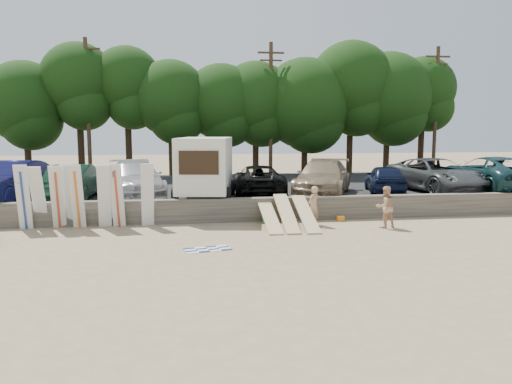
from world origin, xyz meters
TOP-DOWN VIEW (x-y plane):
  - ground at (0.00, 0.00)m, footprint 120.00×120.00m
  - seawall at (0.00, 3.00)m, footprint 44.00×0.50m
  - parking_lot at (0.00, 10.50)m, footprint 44.00×14.50m
  - treeline at (1.28, 17.38)m, footprint 33.16×6.69m
  - utility_poles at (2.00, 16.00)m, footprint 25.80×0.26m
  - box_trailer at (-3.01, 5.15)m, footprint 3.10×4.73m
  - car_0 at (-11.71, 5.76)m, footprint 3.04×5.72m
  - car_1 at (-8.99, 6.17)m, footprint 1.94×4.94m
  - car_2 at (-6.29, 6.55)m, footprint 3.43×6.14m
  - car_3 at (-0.30, 6.52)m, footprint 2.81×5.35m
  - car_4 at (2.80, 5.85)m, footprint 4.50×6.27m
  - car_5 at (6.10, 6.03)m, footprint 2.71×4.51m
  - car_6 at (8.96, 6.29)m, footprint 3.68×6.47m
  - car_7 at (11.88, 5.96)m, footprint 3.26×6.61m
  - surfboard_upright_0 at (-10.17, 2.40)m, footprint 0.51×0.55m
  - surfboard_upright_1 at (-9.66, 2.58)m, footprint 0.53×0.87m
  - surfboard_upright_2 at (-8.91, 2.44)m, footprint 0.57×0.80m
  - surfboard_upright_3 at (-8.48, 2.55)m, footprint 0.57×0.70m
  - surfboard_upright_4 at (-8.17, 2.39)m, footprint 0.53×0.64m
  - surfboard_upright_5 at (-7.14, 2.38)m, footprint 0.59×0.75m
  - surfboard_upright_6 at (-6.72, 2.52)m, footprint 0.53×0.75m
  - surfboard_upright_7 at (-6.64, 2.40)m, footprint 0.58×0.61m
  - surfboard_upright_8 at (-5.46, 2.49)m, footprint 0.56×0.60m
  - surfboard_low_0 at (-0.65, 1.42)m, footprint 0.56×2.91m
  - surfboard_low_1 at (0.01, 1.36)m, footprint 0.56×2.81m
  - surfboard_low_2 at (0.79, 1.31)m, footprint 0.56×2.84m
  - beachgoer_a at (1.22, 1.71)m, footprint 0.69×0.68m
  - beachgoer_b at (3.90, 0.78)m, footprint 0.91×0.77m
  - cooler at (-0.56, 2.40)m, footprint 0.42×0.35m
  - gear_bag at (2.60, 2.40)m, footprint 0.30×0.25m
  - beach_towel at (-3.29, -1.81)m, footprint 1.79×1.79m

SIDE VIEW (x-z plane):
  - ground at x=0.00m, z-range 0.00..0.00m
  - beach_towel at x=-3.29m, z-range 0.01..0.01m
  - gear_bag at x=2.60m, z-range 0.00..0.22m
  - cooler at x=-0.56m, z-range 0.00..0.32m
  - parking_lot at x=0.00m, z-range 0.00..0.70m
  - surfboard_low_0 at x=-0.65m, z-range 0.00..0.88m
  - seawall at x=0.00m, z-range 0.00..1.00m
  - surfboard_low_2 at x=0.79m, z-range 0.00..1.11m
  - surfboard_low_1 at x=0.01m, z-range 0.00..1.18m
  - beachgoer_a at x=1.22m, z-range 0.00..1.61m
  - beachgoer_b at x=3.90m, z-range 0.00..1.67m
  - surfboard_upright_1 at x=-9.66m, z-range 0.00..2.49m
  - surfboard_upright_2 at x=-8.91m, z-range 0.00..2.52m
  - surfboard_upright_6 at x=-6.72m, z-range 0.00..2.53m
  - surfboard_upright_5 at x=-7.14m, z-range 0.00..2.54m
  - surfboard_upright_3 at x=-8.48m, z-range 0.00..2.55m
  - surfboard_upright_4 at x=-8.17m, z-range 0.00..2.55m
  - surfboard_upright_7 at x=-6.64m, z-range 0.00..2.57m
  - surfboard_upright_8 at x=-5.46m, z-range 0.00..2.57m
  - surfboard_upright_0 at x=-10.17m, z-range 0.00..2.57m
  - car_5 at x=6.10m, z-range 0.70..2.14m
  - car_3 at x=-0.30m, z-range 0.70..2.14m
  - car_1 at x=-8.99m, z-range 0.70..2.30m
  - car_2 at x=-6.29m, z-range 0.70..2.38m
  - car_4 at x=2.80m, z-range 0.70..2.39m
  - car_6 at x=8.96m, z-range 0.70..2.40m
  - car_0 at x=-11.71m, z-range 0.70..2.49m
  - car_7 at x=11.88m, z-range 0.70..2.50m
  - box_trailer at x=-3.01m, z-range 0.87..3.69m
  - utility_poles at x=2.00m, z-range 0.93..9.93m
  - treeline at x=1.28m, z-range 1.55..11.04m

